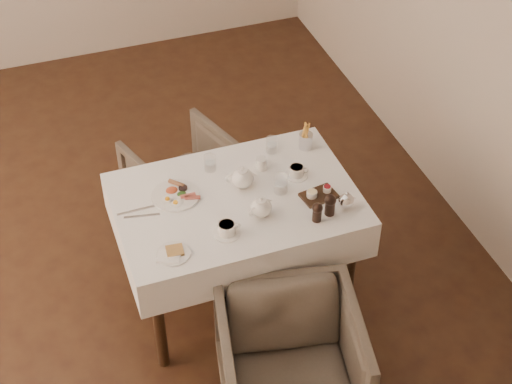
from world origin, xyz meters
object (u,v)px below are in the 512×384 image
Objects in this scene: breakfast_plate at (176,194)px; table at (236,214)px; armchair_far at (185,179)px; armchair_near at (290,363)px; teapot_centre at (242,177)px.

table is at bearing -40.67° from breakfast_plate.
armchair_far is (-0.09, 0.79, -0.35)m from table.
breakfast_plate is at bearing 157.11° from table.
table is 0.85m from armchair_near.
teapot_centre is (0.05, 0.87, 0.50)m from armchair_near.
armchair_near is (0.01, -0.79, -0.32)m from table.
teapot_centre is at bearing 50.75° from table.
table is 1.81× the size of armchair_near.
teapot_centre is at bearing -25.27° from breakfast_plate.
breakfast_plate is (-0.21, -0.66, 0.48)m from armchair_far.
armchair_near is at bearing -89.21° from table.
table is at bearing -116.65° from teapot_centre.
armchair_near reaches higher than armchair_far.
armchair_near is 1.00m from teapot_centre.
breakfast_plate is (-0.31, 0.91, 0.44)m from armchair_near.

